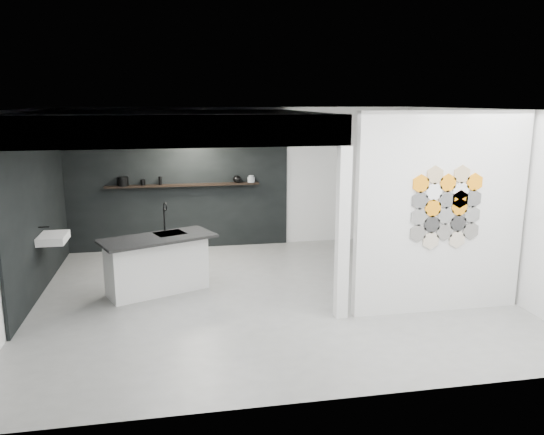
{
  "coord_description": "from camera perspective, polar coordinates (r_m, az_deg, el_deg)",
  "views": [
    {
      "loc": [
        -1.36,
        -7.58,
        2.91
      ],
      "look_at": [
        0.1,
        0.3,
        1.15
      ],
      "focal_mm": 35.0,
      "sensor_mm": 36.0,
      "label": 1
    }
  ],
  "objects": [
    {
      "name": "kettle",
      "position": [
        10.63,
        -3.78,
        4.15
      ],
      "size": [
        0.21,
        0.21,
        0.14
      ],
      "primitive_type": "ellipsoid",
      "rotation": [
        0.0,
        0.0,
        -0.24
      ],
      "color": "black",
      "rests_on": "display_shelf"
    },
    {
      "name": "glass_bowl",
      "position": [
        10.67,
        -2.25,
        4.09
      ],
      "size": [
        0.19,
        0.19,
        0.11
      ],
      "primitive_type": "cylinder",
      "rotation": [
        0.0,
        0.0,
        -0.38
      ],
      "color": "gray",
      "rests_on": "display_shelf"
    },
    {
      "name": "display_shelf",
      "position": [
        10.57,
        -9.52,
        3.46
      ],
      "size": [
        3.0,
        0.15,
        0.04
      ],
      "primitive_type": "cube",
      "color": "black",
      "rests_on": "bay_clad_back"
    },
    {
      "name": "wall_basin",
      "position": [
        8.84,
        -22.47,
        -2.06
      ],
      "size": [
        0.4,
        0.6,
        0.12
      ],
      "primitive_type": "cube",
      "color": "silver",
      "rests_on": "bay_clad_left"
    },
    {
      "name": "hex_tile_cluster",
      "position": [
        7.57,
        18.29,
        1.05
      ],
      "size": [
        1.04,
        0.02,
        1.16
      ],
      "color": "#66635E",
      "rests_on": "partition_panel"
    },
    {
      "name": "bay_clad_back",
      "position": [
        10.7,
        -10.04,
        2.86
      ],
      "size": [
        4.4,
        0.04,
        2.35
      ],
      "primitive_type": "cube",
      "color": "black",
      "rests_on": "floor"
    },
    {
      "name": "glass_vase",
      "position": [
        10.67,
        -2.25,
        4.18
      ],
      "size": [
        0.13,
        0.13,
        0.14
      ],
      "primitive_type": "cylinder",
      "rotation": [
        0.0,
        0.0,
        0.34
      ],
      "color": "gray",
      "rests_on": "display_shelf"
    },
    {
      "name": "partition_panel",
      "position": [
        7.65,
        17.71,
        0.4
      ],
      "size": [
        2.45,
        0.15,
        2.8
      ],
      "primitive_type": "cube",
      "color": "silver",
      "rests_on": "floor"
    },
    {
      "name": "kitchen_island",
      "position": [
        8.41,
        -12.24,
        -4.85
      ],
      "size": [
        1.86,
        1.35,
        1.37
      ],
      "rotation": [
        0.0,
        0.0,
        0.4
      ],
      "color": "silver",
      "rests_on": "floor"
    },
    {
      "name": "corner_column",
      "position": [
        7.15,
        7.6,
        -1.78
      ],
      "size": [
        0.16,
        0.16,
        2.35
      ],
      "primitive_type": "cube",
      "color": "silver",
      "rests_on": "floor"
    },
    {
      "name": "fascia_beam",
      "position": [
        6.67,
        -10.09,
        9.1
      ],
      "size": [
        4.4,
        0.16,
        0.4
      ],
      "primitive_type": "cube",
      "color": "silver",
      "rests_on": "corner_column"
    },
    {
      "name": "bottle_dark",
      "position": [
        10.56,
        -11.94,
        3.9
      ],
      "size": [
        0.08,
        0.08,
        0.16
      ],
      "primitive_type": "cylinder",
      "rotation": [
        0.0,
        0.0,
        0.34
      ],
      "color": "black",
      "rests_on": "display_shelf"
    },
    {
      "name": "utensil_cup",
      "position": [
        10.58,
        -13.72,
        3.69
      ],
      "size": [
        0.1,
        0.1,
        0.11
      ],
      "primitive_type": "cylinder",
      "rotation": [
        0.0,
        0.0,
        -0.12
      ],
      "color": "black",
      "rests_on": "display_shelf"
    },
    {
      "name": "stockpot",
      "position": [
        10.6,
        -15.74,
        3.76
      ],
      "size": [
        0.25,
        0.25,
        0.17
      ],
      "primitive_type": "cylinder",
      "rotation": [
        0.0,
        0.0,
        0.24
      ],
      "color": "black",
      "rests_on": "display_shelf"
    },
    {
      "name": "floor",
      "position": [
        8.24,
        -0.31,
        -8.34
      ],
      "size": [
        7.0,
        6.0,
        0.01
      ],
      "primitive_type": "cube",
      "color": "slate"
    },
    {
      "name": "bulkhead",
      "position": [
        8.59,
        -10.23,
        9.79
      ],
      "size": [
        4.4,
        4.0,
        0.4
      ],
      "primitive_type": "cube",
      "color": "silver",
      "rests_on": "corner_column"
    },
    {
      "name": "bay_clad_left",
      "position": [
        9.01,
        -23.82,
        0.21
      ],
      "size": [
        0.04,
        4.0,
        2.35
      ],
      "primitive_type": "cube",
      "color": "black",
      "rests_on": "floor"
    }
  ]
}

